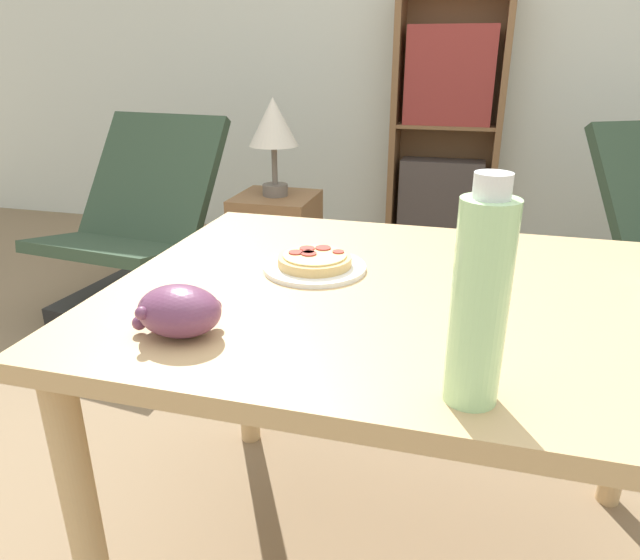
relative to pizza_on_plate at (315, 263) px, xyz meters
name	(u,v)px	position (x,y,z in m)	size (l,w,h in m)	color
wall_back	(459,23)	(0.14, 2.55, 0.56)	(8.00, 0.05, 2.60)	silver
dining_table	(414,335)	(0.22, -0.06, -0.11)	(1.17, 0.88, 0.72)	tan
pizza_on_plate	(315,263)	(0.00, 0.00, 0.00)	(0.22, 0.22, 0.04)	white
grape_bunch	(179,311)	(-0.13, -0.34, 0.03)	(0.15, 0.11, 0.08)	#6B3856
drink_bottle	(480,301)	(0.33, -0.41, 0.13)	(0.07, 0.07, 0.30)	#B7EAA3
lounge_chair_near	(138,254)	(-1.15, 1.09, -0.45)	(0.69, 0.82, 0.88)	black
bookshelf	(445,137)	(0.12, 2.39, -0.05)	(0.62, 0.26, 1.50)	brown
side_table	(277,257)	(-0.52, 1.23, -0.46)	(0.34, 0.34, 0.57)	brown
table_lamp	(273,127)	(-0.52, 1.23, 0.12)	(0.21, 0.21, 0.41)	#665B51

